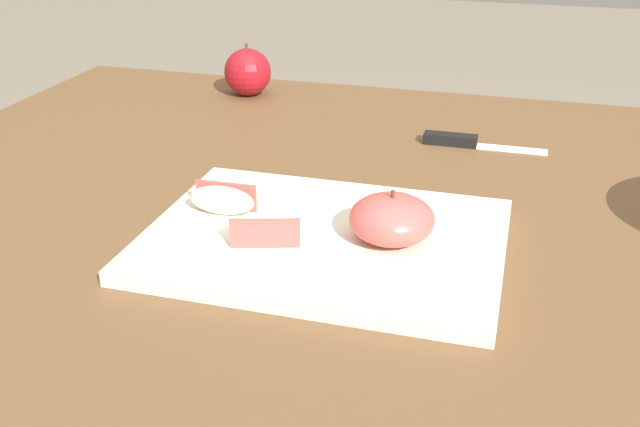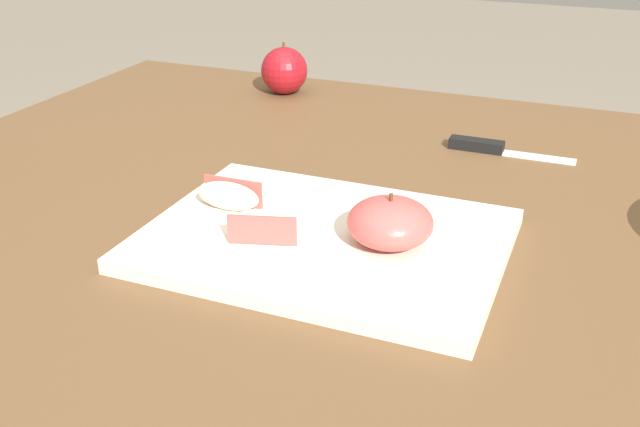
{
  "view_description": "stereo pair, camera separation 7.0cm",
  "coord_description": "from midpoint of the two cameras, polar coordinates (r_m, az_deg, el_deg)",
  "views": [
    {
      "loc": [
        0.17,
        -0.68,
        1.11
      ],
      "look_at": [
        -0.0,
        -0.07,
        0.8
      ],
      "focal_mm": 41.45,
      "sensor_mm": 36.0,
      "label": 1
    },
    {
      "loc": [
        0.24,
        -0.66,
        1.11
      ],
      "look_at": [
        -0.0,
        -0.07,
        0.8
      ],
      "focal_mm": 41.45,
      "sensor_mm": 36.0,
      "label": 2
    }
  ],
  "objects": [
    {
      "name": "dining_table",
      "position": [
        0.83,
        4.53,
        -6.97
      ],
      "size": [
        1.18,
        1.0,
        0.77
      ],
      "color": "brown",
      "rests_on": "ground_plane"
    },
    {
      "name": "cutting_board",
      "position": [
        0.72,
        2.81,
        -2.06
      ],
      "size": [
        0.34,
        0.25,
        0.02
      ],
      "color": "beige",
      "rests_on": "dining_table"
    },
    {
      "name": "apple_half_skin_up",
      "position": [
        0.69,
        8.36,
        -0.76
      ],
      "size": [
        0.08,
        0.08,
        0.05
      ],
      "color": "#D14C47",
      "rests_on": "cutting_board"
    },
    {
      "name": "apple_wedge_left",
      "position": [
        0.69,
        -1.46,
        -0.94
      ],
      "size": [
        0.07,
        0.04,
        0.03
      ],
      "color": "beige",
      "rests_on": "cutting_board"
    },
    {
      "name": "apple_wedge_back",
      "position": [
        0.76,
        -4.45,
        1.33
      ],
      "size": [
        0.07,
        0.03,
        0.03
      ],
      "color": "beige",
      "rests_on": "cutting_board"
    },
    {
      "name": "paring_knife",
      "position": [
        0.99,
        14.79,
        4.95
      ],
      "size": [
        0.16,
        0.02,
        0.01
      ],
      "color": "silver",
      "rests_on": "dining_table"
    },
    {
      "name": "whole_apple_red_delicious",
      "position": [
        1.2,
        -1.07,
        10.95
      ],
      "size": [
        0.07,
        0.07,
        0.08
      ],
      "color": "maroon",
      "rests_on": "dining_table"
    }
  ]
}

